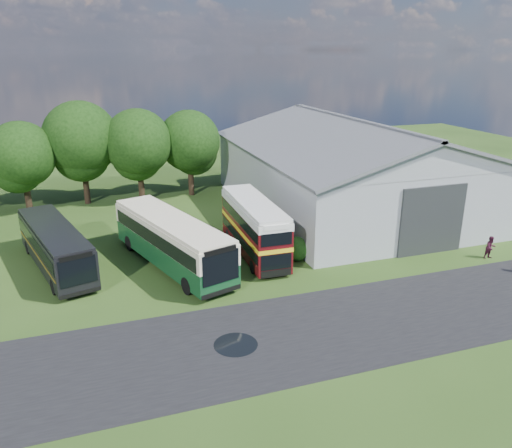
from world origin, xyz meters
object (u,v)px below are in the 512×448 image
object	(u,v)px
bus_dark_single	(55,246)
bus_maroon_double	(254,228)
storage_shed	(350,163)
visitor_b	(491,248)
bus_green_single	(172,241)

from	to	relation	value
bus_dark_single	bus_maroon_double	bearing A→B (deg)	-23.33
storage_shed	bus_dark_single	distance (m)	26.08
storage_shed	visitor_b	world-z (taller)	storage_shed
storage_shed	bus_green_single	size ratio (longest dim) A/B	1.98
bus_green_single	visitor_b	world-z (taller)	bus_green_single
storage_shed	bus_dark_single	size ratio (longest dim) A/B	2.24
bus_green_single	bus_maroon_double	bearing A→B (deg)	-16.13
visitor_b	bus_dark_single	bearing A→B (deg)	165.24
storage_shed	bus_dark_single	world-z (taller)	storage_shed
bus_green_single	visitor_b	size ratio (longest dim) A/B	7.73
bus_maroon_double	bus_dark_single	bearing A→B (deg)	173.01
bus_maroon_double	visitor_b	xyz separation A→B (m)	(15.37, -6.07, -1.17)
bus_green_single	bus_dark_single	bearing A→B (deg)	147.32
visitor_b	storage_shed	bearing A→B (deg)	104.24
visitor_b	bus_green_single	bearing A→B (deg)	165.10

